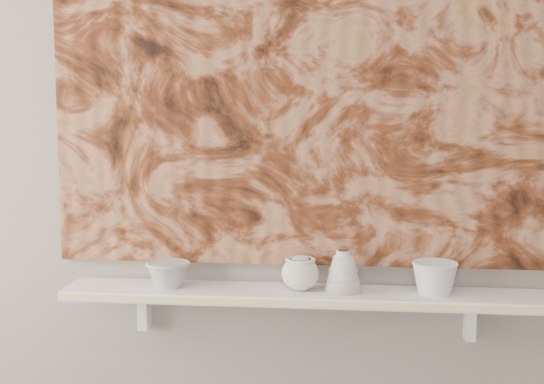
# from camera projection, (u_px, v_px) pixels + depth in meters

# --- Properties ---
(wall_back) EXTENTS (3.60, 0.00, 3.60)m
(wall_back) POSITION_uv_depth(u_px,v_px,m) (305.00, 144.00, 2.24)
(wall_back) COLOR gray
(wall_back) RESTS_ON floor
(shelf) EXTENTS (1.40, 0.18, 0.03)m
(shelf) POSITION_uv_depth(u_px,v_px,m) (302.00, 295.00, 2.20)
(shelf) COLOR white
(shelf) RESTS_ON wall_back
(shelf_stripe) EXTENTS (1.40, 0.01, 0.02)m
(shelf_stripe) POSITION_uv_depth(u_px,v_px,m) (300.00, 304.00, 2.11)
(shelf_stripe) COLOR beige
(shelf_stripe) RESTS_ON shelf
(bracket_left) EXTENTS (0.03, 0.06, 0.12)m
(bracket_left) POSITION_uv_depth(u_px,v_px,m) (144.00, 309.00, 2.33)
(bracket_left) COLOR white
(bracket_left) RESTS_ON wall_back
(bracket_right) EXTENTS (0.03, 0.06, 0.12)m
(bracket_right) POSITION_uv_depth(u_px,v_px,m) (470.00, 319.00, 2.22)
(bracket_right) COLOR white
(bracket_right) RESTS_ON wall_back
(painting) EXTENTS (1.50, 0.02, 1.10)m
(painting) POSITION_uv_depth(u_px,v_px,m) (305.00, 79.00, 2.20)
(painting) COLOR #642D16
(painting) RESTS_ON wall_back
(house_motif) EXTENTS (0.09, 0.00, 0.08)m
(house_motif) POSITION_uv_depth(u_px,v_px,m) (460.00, 186.00, 2.18)
(house_motif) COLOR black
(house_motif) RESTS_ON painting
(bowl_grey) EXTENTS (0.14, 0.14, 0.08)m
(bowl_grey) POSITION_uv_depth(u_px,v_px,m) (168.00, 274.00, 2.24)
(bowl_grey) COLOR gray
(bowl_grey) RESTS_ON shelf
(cup_cream) EXTENTS (0.12, 0.12, 0.10)m
(cup_cream) POSITION_uv_depth(u_px,v_px,m) (300.00, 273.00, 2.19)
(cup_cream) COLOR silver
(cup_cream) RESTS_ON shelf
(bell_vessel) EXTENTS (0.14, 0.14, 0.12)m
(bell_vessel) POSITION_uv_depth(u_px,v_px,m) (343.00, 271.00, 2.18)
(bell_vessel) COLOR beige
(bell_vessel) RESTS_ON shelf
(bowl_white) EXTENTS (0.15, 0.15, 0.09)m
(bowl_white) POSITION_uv_depth(u_px,v_px,m) (435.00, 278.00, 2.15)
(bowl_white) COLOR silver
(bowl_white) RESTS_ON shelf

